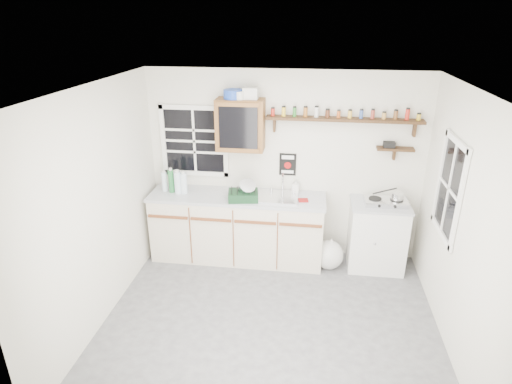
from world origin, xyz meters
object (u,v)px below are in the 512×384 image
spice_shelf (344,118)px  hotplate (386,202)px  main_cabinet (237,227)px  upper_cabinet (240,125)px  right_cabinet (377,235)px  dish_rack (244,193)px

spice_shelf → hotplate: (0.58, -0.21, -0.99)m
main_cabinet → spice_shelf: spice_shelf is taller
upper_cabinet → spice_shelf: (1.27, 0.07, 0.11)m
right_cabinet → upper_cabinet: upper_cabinet is taller
main_cabinet → right_cabinet: (1.83, 0.03, -0.01)m
dish_rack → main_cabinet: bearing=125.3°
hotplate → spice_shelf: bearing=158.2°
upper_cabinet → dish_rack: upper_cabinet is taller
dish_rack → hotplate: 1.78m
right_cabinet → spice_shelf: size_ratio=0.48×
main_cabinet → upper_cabinet: (0.03, 0.14, 1.36)m
main_cabinet → spice_shelf: size_ratio=1.21×
upper_cabinet → dish_rack: bearing=-72.4°
hotplate → upper_cabinet: bearing=173.5°
main_cabinet → dish_rack: size_ratio=5.55×
upper_cabinet → spice_shelf: bearing=3.1°
spice_shelf → hotplate: bearing=-19.6°
main_cabinet → dish_rack: bearing=-45.1°
right_cabinet → upper_cabinet: size_ratio=1.40×
main_cabinet → dish_rack: (0.12, -0.12, 0.55)m
spice_shelf → upper_cabinet: bearing=-176.9°
main_cabinet → hotplate: hotplate is taller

